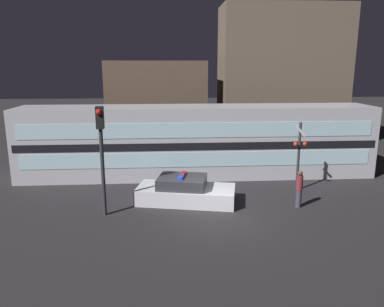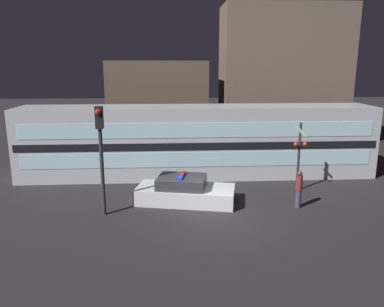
{
  "view_description": "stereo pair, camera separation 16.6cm",
  "coord_description": "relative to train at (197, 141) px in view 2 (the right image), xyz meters",
  "views": [
    {
      "loc": [
        -2.05,
        -14.65,
        6.2
      ],
      "look_at": [
        -0.75,
        4.07,
        1.8
      ],
      "focal_mm": 35.0,
      "sensor_mm": 36.0,
      "label": 1
    },
    {
      "loc": [
        -1.88,
        -14.66,
        6.2
      ],
      "look_at": [
        -0.75,
        4.07,
        1.8
      ],
      "focal_mm": 35.0,
      "sensor_mm": 36.0,
      "label": 2
    }
  ],
  "objects": [
    {
      "name": "building_center",
      "position": [
        7.18,
        7.85,
        3.3
      ],
      "size": [
        9.44,
        4.04,
        10.59
      ],
      "color": "brown",
      "rests_on": "ground_plane"
    },
    {
      "name": "police_car",
      "position": [
        -0.92,
        -4.43,
        -1.5
      ],
      "size": [
        4.81,
        2.84,
        1.34
      ],
      "rotation": [
        0.0,
        0.0,
        -0.21
      ],
      "color": "silver",
      "rests_on": "ground_plane"
    },
    {
      "name": "pedestrian",
      "position": [
        4.14,
        -5.44,
        -1.13
      ],
      "size": [
        0.29,
        0.29,
        1.7
      ],
      "color": "#3F384C",
      "rests_on": "ground_plane"
    },
    {
      "name": "building_left",
      "position": [
        -2.41,
        7.6,
        1.28
      ],
      "size": [
        7.28,
        4.03,
        6.56
      ],
      "color": "brown",
      "rests_on": "ground_plane"
    },
    {
      "name": "ground_plane",
      "position": [
        0.31,
        -6.28,
        -2.0
      ],
      "size": [
        120.0,
        120.0,
        0.0
      ],
      "primitive_type": "plane",
      "color": "#262326"
    },
    {
      "name": "traffic_light_corner",
      "position": [
        -4.41,
        -5.75,
        1.03
      ],
      "size": [
        0.3,
        0.46,
        4.62
      ],
      "color": "#2D2D33",
      "rests_on": "ground_plane"
    },
    {
      "name": "train",
      "position": [
        0.0,
        0.0,
        0.0
      ],
      "size": [
        19.9,
        2.91,
        4.0
      ],
      "color": "#B7BABF",
      "rests_on": "ground_plane"
    },
    {
      "name": "crossing_signal_near",
      "position": [
        4.85,
        -3.17,
        -0.05
      ],
      "size": [
        0.68,
        0.3,
        3.49
      ],
      "color": "#2D2D33",
      "rests_on": "ground_plane"
    }
  ]
}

